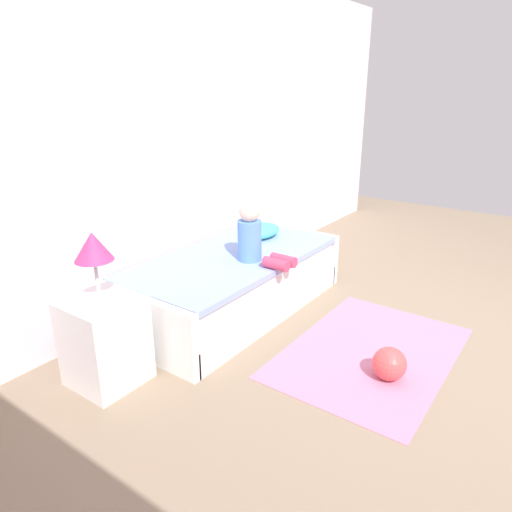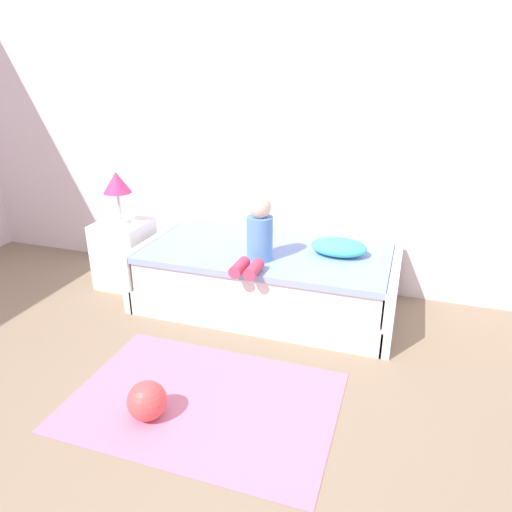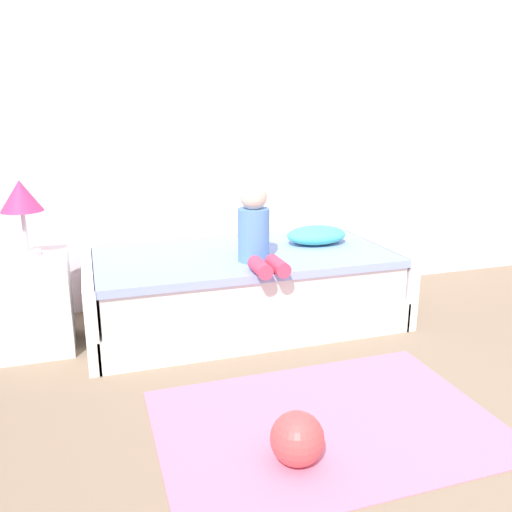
# 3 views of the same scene
# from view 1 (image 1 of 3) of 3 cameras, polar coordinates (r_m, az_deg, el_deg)

# --- Properties ---
(ground_plane) EXTENTS (9.20, 9.20, 0.00)m
(ground_plane) POSITION_cam_1_polar(r_m,az_deg,el_deg) (3.77, 25.68, -11.97)
(ground_plane) COLOR gray
(wall_rear) EXTENTS (7.20, 0.10, 2.90)m
(wall_rear) POSITION_cam_1_polar(r_m,az_deg,el_deg) (4.42, -6.90, 14.42)
(wall_rear) COLOR white
(wall_rear) RESTS_ON ground
(bed) EXTENTS (2.11, 1.00, 0.50)m
(bed) POSITION_cam_1_polar(r_m,az_deg,el_deg) (4.11, -2.84, -3.28)
(bed) COLOR white
(bed) RESTS_ON ground
(nightstand) EXTENTS (0.44, 0.44, 0.60)m
(nightstand) POSITION_cam_1_polar(r_m,az_deg,el_deg) (3.26, -18.01, -9.90)
(nightstand) COLOR white
(nightstand) RESTS_ON ground
(table_lamp) EXTENTS (0.24, 0.24, 0.45)m
(table_lamp) POSITION_cam_1_polar(r_m,az_deg,el_deg) (3.01, -19.30, 0.70)
(table_lamp) COLOR silver
(table_lamp) RESTS_ON nightstand
(child_figure) EXTENTS (0.20, 0.51, 0.50)m
(child_figure) POSITION_cam_1_polar(r_m,az_deg,el_deg) (3.83, -0.21, 2.27)
(child_figure) COLOR #598CD1
(child_figure) RESTS_ON bed
(pillow) EXTENTS (0.44, 0.30, 0.13)m
(pillow) POSITION_cam_1_polar(r_m,az_deg,el_deg) (4.49, 0.63, 3.12)
(pillow) COLOR #4CCCBC
(pillow) RESTS_ON bed
(toy_ball) EXTENTS (0.23, 0.23, 0.23)m
(toy_ball) POSITION_cam_1_polar(r_m,az_deg,el_deg) (3.34, 16.02, -12.59)
(toy_ball) COLOR #E54C4C
(toy_ball) RESTS_ON ground
(area_rug) EXTENTS (1.60, 1.10, 0.01)m
(area_rug) POSITION_cam_1_polar(r_m,az_deg,el_deg) (3.66, 13.88, -11.33)
(area_rug) COLOR pink
(area_rug) RESTS_ON ground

